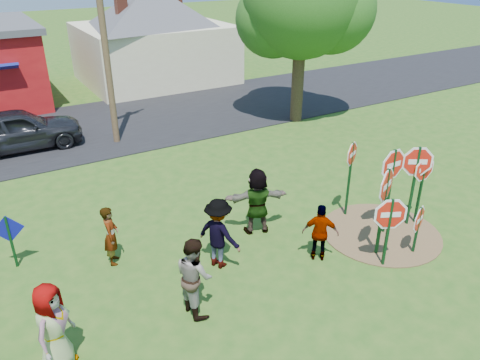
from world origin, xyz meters
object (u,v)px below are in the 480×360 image
object	(u,v)px
suv	(17,130)
utility_pole	(104,35)
leafy_tree	(304,5)
stop_sign_c	(392,173)
stop_sign_a	(390,219)
stop_sign_d	(423,174)
stop_sign_b	(351,161)
person_a	(53,328)
person_b	(111,235)

from	to	relation	value
suv	utility_pole	size ratio (longest dim) A/B	0.59
utility_pole	leafy_tree	distance (m)	8.16
stop_sign_c	suv	bearing A→B (deg)	121.75
stop_sign_a	suv	world-z (taller)	stop_sign_a
suv	leafy_tree	world-z (taller)	leafy_tree
stop_sign_a	stop_sign_c	world-z (taller)	stop_sign_c
stop_sign_a	utility_pole	world-z (taller)	utility_pole
suv	leafy_tree	bearing A→B (deg)	-101.64
stop_sign_d	suv	xyz separation A→B (m)	(-8.82, 11.50, -0.69)
stop_sign_b	person_a	bearing A→B (deg)	164.30
person_a	person_b	world-z (taller)	person_a
stop_sign_d	person_b	distance (m)	8.33
stop_sign_c	stop_sign_d	distance (m)	1.19
person_a	stop_sign_a	bearing A→B (deg)	-54.79
stop_sign_c	stop_sign_d	xyz separation A→B (m)	(1.15, -0.09, -0.28)
stop_sign_a	suv	xyz separation A→B (m)	(-6.55, 12.47, -0.47)
stop_sign_b	utility_pole	xyz separation A→B (m)	(-3.96, 9.11, 2.47)
utility_pole	person_b	bearing A→B (deg)	-107.80
stop_sign_d	person_a	bearing A→B (deg)	-177.72
person_a	person_b	distance (m)	3.25
stop_sign_d	person_b	size ratio (longest dim) A/B	1.40
stop_sign_a	utility_pole	size ratio (longest dim) A/B	0.25
stop_sign_b	stop_sign_c	size ratio (longest dim) A/B	0.92
person_b	person_a	bearing A→B (deg)	167.15
stop_sign_c	person_b	world-z (taller)	stop_sign_c
stop_sign_b	utility_pole	bearing A→B (deg)	87.71
person_a	utility_pole	xyz separation A→B (m)	(4.38, 10.59, 3.28)
suv	utility_pole	world-z (taller)	utility_pole
person_a	leafy_tree	bearing A→B (deg)	-12.15
stop_sign_b	stop_sign_d	xyz separation A→B (m)	(1.40, -1.33, -0.21)
stop_sign_c	stop_sign_d	bearing A→B (deg)	-6.86
person_a	leafy_tree	size ratio (longest dim) A/B	0.24
stop_sign_b	leafy_tree	bearing A→B (deg)	36.38
stop_sign_a	stop_sign_d	size ratio (longest dim) A/B	0.92
stop_sign_d	stop_sign_b	bearing A→B (deg)	137.83
stop_sign_b	stop_sign_d	bearing A→B (deg)	-69.33
stop_sign_b	stop_sign_d	size ratio (longest dim) A/B	1.11
person_b	leafy_tree	xyz separation A→B (m)	(10.52, 6.42, 4.19)
stop_sign_b	person_b	distance (m)	6.68
person_a	stop_sign_b	bearing A→B (deg)	-38.43
stop_sign_a	person_b	size ratio (longest dim) A/B	1.29
stop_sign_d	utility_pole	bearing A→B (deg)	118.55
utility_pole	leafy_tree	size ratio (longest dim) A/B	1.04
person_b	leafy_tree	bearing A→B (deg)	-37.09
suv	leafy_tree	distance (m)	12.43
stop_sign_c	utility_pole	bearing A→B (deg)	109.96
stop_sign_b	leafy_tree	world-z (taller)	leafy_tree
stop_sign_d	leafy_tree	xyz separation A→B (m)	(2.62, 8.95, 3.43)
person_a	utility_pole	world-z (taller)	utility_pole
suv	leafy_tree	xyz separation A→B (m)	(11.44, -2.55, 4.12)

